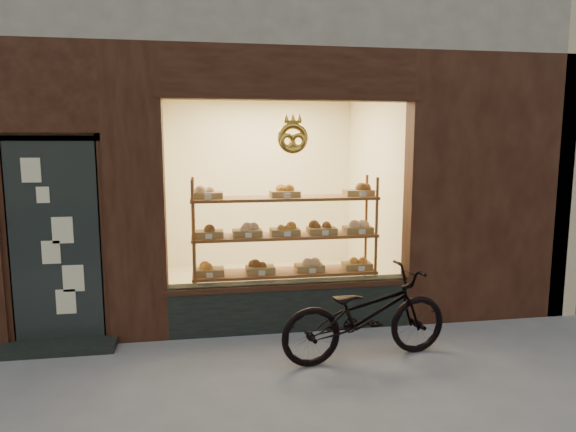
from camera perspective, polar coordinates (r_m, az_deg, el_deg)
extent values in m
cube|color=#202724|center=(5.89, 0.33, -9.91)|extent=(2.70, 0.25, 0.55)
cube|color=#202627|center=(5.74, -24.44, -2.66)|extent=(0.90, 0.04, 2.15)
cube|color=#202724|center=(5.87, -24.21, -13.17)|extent=(1.15, 0.35, 0.08)
torus|color=gold|center=(5.49, 0.54, 8.65)|extent=(0.33, 0.07, 0.33)
cube|color=brown|center=(6.36, -0.34, -10.65)|extent=(2.20, 0.45, 0.04)
cube|color=brown|center=(6.22, -0.34, -6.29)|extent=(2.20, 0.45, 0.03)
cube|color=brown|center=(6.12, -0.35, -2.21)|extent=(2.20, 0.45, 0.04)
cube|color=brown|center=(6.05, -0.35, 1.98)|extent=(2.20, 0.45, 0.04)
cylinder|color=brown|center=(5.88, -10.41, -4.27)|extent=(0.04, 0.04, 1.70)
cylinder|color=brown|center=(6.22, 9.74, -3.56)|extent=(0.04, 0.04, 1.70)
cylinder|color=brown|center=(6.26, -10.36, -3.50)|extent=(0.04, 0.04, 1.70)
cylinder|color=brown|center=(6.58, 8.62, -2.88)|extent=(0.04, 0.04, 1.70)
cube|color=olive|center=(6.13, -8.73, -6.09)|extent=(0.34, 0.24, 0.07)
sphere|color=#B97420|center=(6.11, -8.75, -5.32)|extent=(0.11, 0.11, 0.11)
cube|color=silver|center=(5.95, -8.70, -6.54)|extent=(0.07, 0.01, 0.05)
cube|color=olive|center=(6.16, -3.11, -5.92)|extent=(0.34, 0.24, 0.07)
sphere|color=brown|center=(6.14, -3.12, -5.16)|extent=(0.11, 0.11, 0.11)
cube|color=silver|center=(5.99, -2.91, -6.36)|extent=(0.08, 0.01, 0.05)
cube|color=olive|center=(6.26, 2.38, -5.70)|extent=(0.34, 0.24, 0.07)
sphere|color=tan|center=(6.24, 2.39, -4.95)|extent=(0.11, 0.11, 0.11)
cube|color=silver|center=(6.08, 2.74, -6.12)|extent=(0.07, 0.01, 0.05)
cube|color=olive|center=(6.40, 7.66, -5.44)|extent=(0.34, 0.24, 0.07)
sphere|color=#B97420|center=(6.38, 7.68, -4.70)|extent=(0.11, 0.11, 0.11)
cube|color=silver|center=(6.23, 8.17, -5.84)|extent=(0.08, 0.01, 0.05)
cube|color=olive|center=(6.03, -8.82, -1.95)|extent=(0.34, 0.24, 0.07)
sphere|color=brown|center=(6.02, -8.84, -1.16)|extent=(0.11, 0.11, 0.11)
cube|color=silver|center=(5.85, -8.80, -2.27)|extent=(0.07, 0.01, 0.06)
cube|color=olive|center=(6.05, -4.56, -1.84)|extent=(0.34, 0.24, 0.07)
sphere|color=tan|center=(6.04, -4.57, -1.05)|extent=(0.11, 0.11, 0.11)
cube|color=silver|center=(5.87, -4.40, -2.16)|extent=(0.07, 0.01, 0.06)
cube|color=olive|center=(6.11, -0.35, -1.72)|extent=(0.34, 0.24, 0.07)
sphere|color=#B97420|center=(6.09, -0.35, -0.94)|extent=(0.11, 0.11, 0.11)
cube|color=silver|center=(5.93, -0.06, -2.03)|extent=(0.07, 0.01, 0.06)
cube|color=olive|center=(6.20, 3.76, -1.60)|extent=(0.34, 0.24, 0.07)
sphere|color=brown|center=(6.18, 3.77, -0.82)|extent=(0.11, 0.11, 0.11)
cube|color=silver|center=(6.02, 4.17, -1.90)|extent=(0.07, 0.01, 0.06)
cube|color=olive|center=(6.31, 7.74, -1.47)|extent=(0.34, 0.24, 0.07)
sphere|color=tan|center=(6.30, 7.76, -0.71)|extent=(0.11, 0.11, 0.11)
cube|color=silver|center=(6.14, 8.26, -1.76)|extent=(0.08, 0.01, 0.06)
cube|color=olive|center=(5.97, -8.92, 2.30)|extent=(0.34, 0.24, 0.07)
sphere|color=tan|center=(5.96, -8.94, 3.11)|extent=(0.11, 0.11, 0.11)
cube|color=silver|center=(5.79, -8.90, 2.11)|extent=(0.07, 0.01, 0.06)
cube|color=olive|center=(6.05, -0.35, 2.48)|extent=(0.34, 0.24, 0.07)
sphere|color=#B97420|center=(6.04, -0.35, 3.28)|extent=(0.11, 0.11, 0.11)
cube|color=silver|center=(5.86, -0.06, 2.30)|extent=(0.07, 0.01, 0.06)
cube|color=olive|center=(6.25, 7.82, 2.60)|extent=(0.34, 0.24, 0.07)
sphere|color=brown|center=(6.24, 7.84, 3.37)|extent=(0.11, 0.11, 0.11)
cube|color=silver|center=(6.08, 8.34, 2.42)|extent=(0.08, 0.01, 0.06)
imported|color=black|center=(5.13, 8.62, -10.75)|extent=(1.78, 0.82, 0.90)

